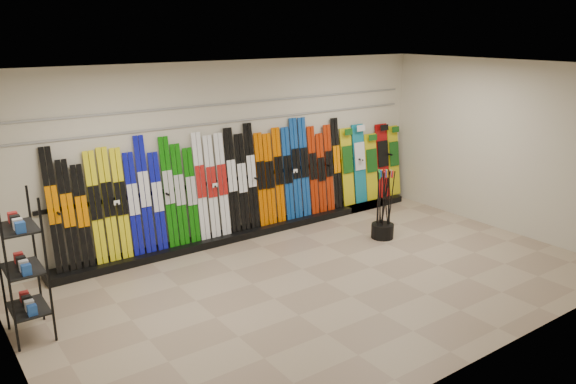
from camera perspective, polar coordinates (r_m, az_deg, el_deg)
floor at (r=8.17m, az=3.83°, el=-9.11°), size 8.00×8.00×0.00m
back_wall at (r=9.65m, az=-5.44°, el=4.28°), size 8.00×0.00×8.00m
left_wall at (r=6.06m, az=-26.72°, el=-4.81°), size 0.00×5.00×5.00m
right_wall at (r=10.59m, az=21.06°, el=4.33°), size 0.00×5.00×5.00m
ceiling at (r=7.40m, az=4.28°, el=12.38°), size 8.00×8.00×0.00m
ski_rack_base at (r=9.98m, az=-3.47°, el=-3.88°), size 8.00×0.40×0.12m
skis at (r=9.43m, az=-7.18°, el=0.59°), size 5.38×0.25×1.83m
snowboards at (r=11.51m, az=8.44°, el=2.86°), size 1.56×0.24×1.56m
accessory_rack at (r=7.16m, az=-25.34°, el=-6.92°), size 0.40×0.60×1.74m
pole_bin at (r=9.88m, az=9.57°, el=-3.91°), size 0.39×0.39×0.25m
ski_poles at (r=9.74m, az=9.71°, el=-1.18°), size 0.30×0.31×1.18m
slatwall_rail_0 at (r=9.54m, az=-5.46°, el=7.19°), size 7.60×0.02×0.03m
slatwall_rail_1 at (r=9.50m, az=-5.51°, el=8.98°), size 7.60×0.02×0.03m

